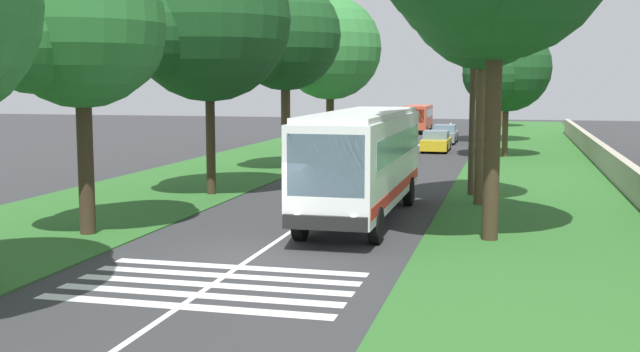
% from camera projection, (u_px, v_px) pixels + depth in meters
% --- Properties ---
extents(ground, '(160.00, 160.00, 0.00)m').
position_uv_depth(ground, '(257.00, 255.00, 21.52)').
color(ground, '#333335').
extents(grass_verge_left, '(120.00, 8.00, 0.04)m').
position_uv_depth(grass_verge_left, '(194.00, 179.00, 37.92)').
color(grass_verge_left, '#2D6628').
rests_on(grass_verge_left, ground).
extents(grass_verge_right, '(120.00, 8.00, 0.04)m').
position_uv_depth(grass_verge_right, '(544.00, 190.00, 34.02)').
color(grass_verge_right, '#2D6628').
rests_on(grass_verge_right, ground).
extents(centre_line, '(110.00, 0.16, 0.01)m').
position_uv_depth(centre_line, '(360.00, 185.00, 35.97)').
color(centre_line, silver).
rests_on(centre_line, ground).
extents(coach_bus, '(11.16, 2.62, 3.73)m').
position_uv_depth(coach_bus, '(363.00, 158.00, 26.76)').
color(coach_bus, white).
rests_on(coach_bus, ground).
extents(zebra_crossing, '(4.05, 6.80, 0.01)m').
position_uv_depth(zebra_crossing, '(212.00, 285.00, 18.32)').
color(zebra_crossing, silver).
rests_on(zebra_crossing, ground).
extents(trailing_car_0, '(4.30, 1.78, 1.43)m').
position_uv_depth(trailing_car_0, '(354.00, 155.00, 43.25)').
color(trailing_car_0, navy).
rests_on(trailing_car_0, ground).
extents(trailing_car_1, '(4.30, 1.78, 1.43)m').
position_uv_depth(trailing_car_1, '(370.00, 147.00, 48.83)').
color(trailing_car_1, '#B7A893').
rests_on(trailing_car_1, ground).
extents(trailing_car_2, '(4.30, 1.78, 1.43)m').
position_uv_depth(trailing_car_2, '(436.00, 142.00, 53.01)').
color(trailing_car_2, gold).
rests_on(trailing_car_2, ground).
extents(trailing_car_3, '(4.30, 1.78, 1.43)m').
position_uv_depth(trailing_car_3, '(445.00, 135.00, 60.17)').
color(trailing_car_3, gray).
rests_on(trailing_car_3, ground).
extents(trailing_minibus_0, '(6.00, 2.14, 2.53)m').
position_uv_depth(trailing_minibus_0, '(418.00, 116.00, 71.99)').
color(trailing_minibus_0, '#CC4C33').
rests_on(trailing_minibus_0, ground).
extents(roadside_tree_left_0, '(8.31, 7.18, 10.59)m').
position_uv_depth(roadside_tree_left_0, '(328.00, 51.00, 54.39)').
color(roadside_tree_left_0, '#3D2D1E').
rests_on(roadside_tree_left_0, grass_verge_left).
extents(roadside_tree_left_1, '(6.38, 5.12, 9.00)m').
position_uv_depth(roadside_tree_left_1, '(79.00, 30.00, 23.69)').
color(roadside_tree_left_1, '#3D2D1E').
rests_on(roadside_tree_left_1, grass_verge_left).
extents(roadside_tree_left_2, '(7.21, 5.92, 10.13)m').
position_uv_depth(roadside_tree_left_2, '(282.00, 38.00, 41.39)').
color(roadside_tree_left_2, '#4C3826').
rests_on(roadside_tree_left_2, grass_verge_left).
extents(roadside_tree_left_4, '(7.68, 6.77, 10.63)m').
position_uv_depth(roadside_tree_left_4, '(206.00, 23.00, 32.11)').
color(roadside_tree_left_4, '#3D2D1E').
rests_on(roadside_tree_left_4, grass_verge_left).
extents(roadside_tree_right_0, '(6.55, 5.48, 8.29)m').
position_uv_depth(roadside_tree_right_0, '(504.00, 70.00, 48.62)').
color(roadside_tree_right_0, '#4C3826').
rests_on(roadside_tree_right_0, grass_verge_right).
extents(roadside_tree_right_1, '(6.32, 5.13, 10.28)m').
position_uv_depth(roadside_tree_right_1, '(479.00, 5.00, 29.31)').
color(roadside_tree_right_1, brown).
rests_on(roadside_tree_right_1, grass_verge_right).
extents(roadside_tree_right_3, '(6.89, 5.80, 10.68)m').
position_uv_depth(roadside_tree_right_3, '(503.00, 53.00, 79.62)').
color(roadside_tree_right_3, brown).
rests_on(roadside_tree_right_3, grass_verge_right).
extents(roadside_tree_right_4, '(7.77, 6.49, 11.04)m').
position_uv_depth(roadside_tree_right_4, '(498.00, 43.00, 60.08)').
color(roadside_tree_right_4, '#4C3826').
rests_on(roadside_tree_right_4, grass_verge_right).
extents(utility_pole, '(0.24, 1.40, 7.24)m').
position_uv_depth(utility_pole, '(472.00, 105.00, 32.20)').
color(utility_pole, '#473828').
rests_on(utility_pole, grass_verge_right).
extents(roadside_wall, '(70.00, 0.40, 1.27)m').
position_uv_depth(roadside_wall, '(614.00, 166.00, 37.95)').
color(roadside_wall, '#B2A893').
rests_on(roadside_wall, grass_verge_right).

